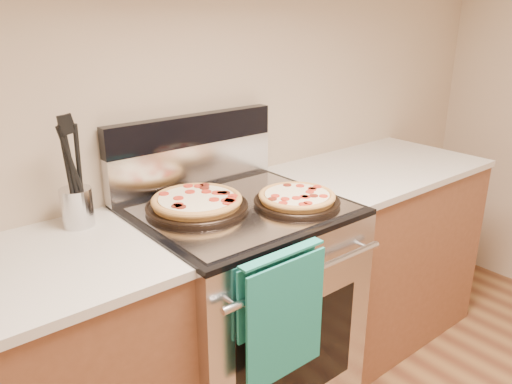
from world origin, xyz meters
TOP-DOWN VIEW (x-y plane):
  - wall_back at (0.00, 2.00)m, footprint 4.00×0.00m
  - range_body at (0.00, 1.65)m, footprint 0.76×0.68m
  - oven_window at (0.00, 1.31)m, footprint 0.56×0.01m
  - cooktop at (0.00, 1.65)m, footprint 0.76×0.68m
  - backsplash_lower at (0.00, 1.96)m, footprint 0.76×0.06m
  - backsplash_upper at (0.00, 1.96)m, footprint 0.76×0.06m
  - oven_handle at (0.00, 1.27)m, footprint 0.70×0.03m
  - dish_towel at (-0.12, 1.27)m, footprint 0.32×0.05m
  - foil_sheet at (0.00, 1.62)m, footprint 0.70×0.55m
  - cabinet_right at (0.88, 1.68)m, footprint 1.00×0.62m
  - countertop_right at (0.88, 1.68)m, footprint 1.02×0.64m
  - pepperoni_pizza_back at (-0.14, 1.72)m, footprint 0.47×0.47m
  - pepperoni_pizza_front at (0.18, 1.53)m, footprint 0.36×0.36m
  - utensil_crock at (-0.52, 1.88)m, footprint 0.14×0.14m

SIDE VIEW (x-z plane):
  - cabinet_right at x=0.88m, z-range 0.00..0.88m
  - range_body at x=0.00m, z-range 0.00..0.90m
  - oven_window at x=0.00m, z-range 0.25..0.65m
  - dish_towel at x=-0.12m, z-range 0.49..0.91m
  - oven_handle at x=0.00m, z-range 0.79..0.81m
  - countertop_right at x=0.88m, z-range 0.88..0.91m
  - cooktop at x=0.00m, z-range 0.90..0.92m
  - foil_sheet at x=0.00m, z-range 0.92..0.93m
  - pepperoni_pizza_front at x=0.18m, z-range 0.93..0.97m
  - pepperoni_pizza_back at x=-0.14m, z-range 0.93..0.98m
  - utensil_crock at x=-0.52m, z-range 0.91..1.04m
  - backsplash_lower at x=0.00m, z-range 0.92..1.10m
  - backsplash_upper at x=0.00m, z-range 1.10..1.22m
  - wall_back at x=0.00m, z-range -0.65..3.35m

